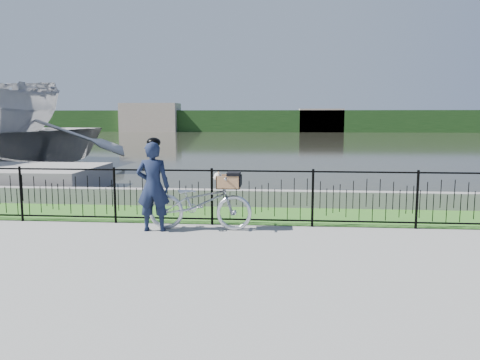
{
  "coord_description": "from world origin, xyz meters",
  "views": [
    {
      "loc": [
        0.34,
        -7.55,
        2.17
      ],
      "look_at": [
        -0.38,
        1.0,
        1.0
      ],
      "focal_mm": 35.0,
      "sensor_mm": 36.0,
      "label": 1
    }
  ],
  "objects": [
    {
      "name": "grass_strip",
      "position": [
        0.0,
        2.6,
        0.0
      ],
      "size": [
        60.0,
        2.0,
        0.01
      ],
      "primitive_type": "cube",
      "color": "#31641F",
      "rests_on": "ground"
    },
    {
      "name": "quay_wall",
      "position": [
        0.0,
        3.6,
        0.2
      ],
      "size": [
        60.0,
        0.3,
        0.4
      ],
      "primitive_type": "cube",
      "color": "slate",
      "rests_on": "ground"
    },
    {
      "name": "cyclist",
      "position": [
        -2.04,
        1.01,
        0.88
      ],
      "size": [
        0.65,
        0.45,
        1.78
      ],
      "color": "#121A32",
      "rests_on": "ground"
    },
    {
      "name": "water",
      "position": [
        0.0,
        33.0,
        0.0
      ],
      "size": [
        120.0,
        120.0,
        0.0
      ],
      "primitive_type": "plane",
      "color": "#27271D",
      "rests_on": "ground"
    },
    {
      "name": "far_building_left",
      "position": [
        -18.0,
        58.0,
        2.0
      ],
      "size": [
        8.0,
        4.0,
        4.0
      ],
      "primitive_type": "cube",
      "color": "#A29282",
      "rests_on": "ground"
    },
    {
      "name": "fence",
      "position": [
        0.0,
        1.6,
        0.58
      ],
      "size": [
        14.0,
        0.06,
        1.15
      ],
      "primitive_type": null,
      "color": "black",
      "rests_on": "ground"
    },
    {
      "name": "far_treeline",
      "position": [
        0.0,
        60.0,
        1.5
      ],
      "size": [
        120.0,
        6.0,
        3.0
      ],
      "primitive_type": "cube",
      "color": "#1F4119",
      "rests_on": "ground"
    },
    {
      "name": "far_building_right",
      "position": [
        6.0,
        58.5,
        1.6
      ],
      "size": [
        6.0,
        3.0,
        3.2
      ],
      "primitive_type": "cube",
      "color": "#A29282",
      "rests_on": "ground"
    },
    {
      "name": "ground",
      "position": [
        0.0,
        0.0,
        0.0
      ],
      "size": [
        120.0,
        120.0,
        0.0
      ],
      "primitive_type": "plane",
      "color": "gray",
      "rests_on": "ground"
    },
    {
      "name": "bicycle_rig",
      "position": [
        -1.17,
        1.2,
        0.54
      ],
      "size": [
        2.01,
        0.7,
        1.14
      ],
      "color": "silver",
      "rests_on": "ground"
    }
  ]
}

